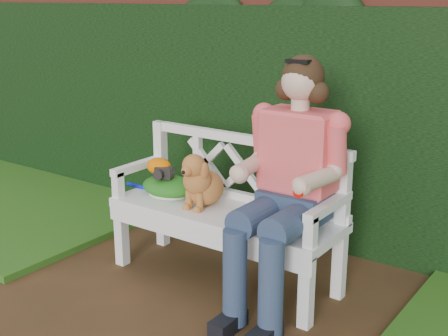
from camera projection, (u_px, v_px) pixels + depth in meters
The scene contains 11 objects.
ground at pixel (143, 332), 3.27m from camera, with size 60.00×60.00×0.00m, color #362515.
brick_wall at pixel (313, 89), 4.45m from camera, with size 10.00×0.30×2.20m, color brown.
ivy_hedge at pixel (297, 127), 4.35m from camera, with size 10.00×0.18×1.70m, color #173914.
grass_left at pixel (13, 200), 5.30m from camera, with size 2.60×2.00×0.05m, color #2D5F1A.
garden_bench at pixel (224, 245), 3.80m from camera, with size 1.58×0.60×0.48m, color white, non-canonical shape.
seated_woman at pixel (293, 186), 3.38m from camera, with size 0.62×0.82×1.46m, color #CB3668, non-canonical shape.
dog at pixel (203, 179), 3.75m from camera, with size 0.24×0.33×0.36m, color #AE6A29, non-canonical shape.
tennis_racket at pixel (165, 193), 4.02m from camera, with size 0.54×0.23×0.03m, color white, non-canonical shape.
green_bag at pixel (169, 186), 3.99m from camera, with size 0.38×0.30×0.13m, color green, non-canonical shape.
camera_item at pixel (164, 172), 3.93m from camera, with size 0.11×0.08×0.07m, color black.
baseball_glove at pixel (159, 166), 3.99m from camera, with size 0.18×0.13×0.12m, color #E36700.
Camera 1 is at (2.04, -2.10, 1.77)m, focal length 48.00 mm.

